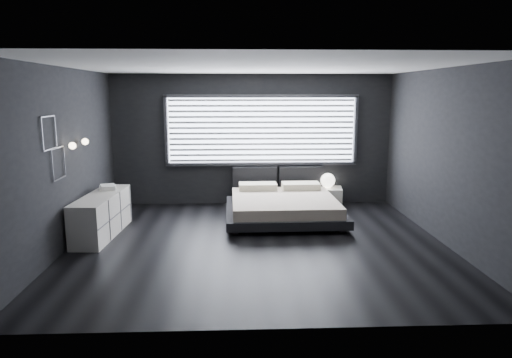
{
  "coord_description": "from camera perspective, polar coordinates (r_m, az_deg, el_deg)",
  "views": [
    {
      "loc": [
        -0.34,
        -7.09,
        2.41
      ],
      "look_at": [
        0.0,
        0.85,
        0.9
      ],
      "focal_mm": 32.0,
      "sensor_mm": 36.0,
      "label": 1
    }
  ],
  "objects": [
    {
      "name": "wall_art_lower",
      "position": [
        7.35,
        -23.44,
        1.82
      ],
      "size": [
        0.01,
        0.48,
        0.48
      ],
      "color": "#47474C",
      "rests_on": "ground"
    },
    {
      "name": "bed",
      "position": [
        8.81,
        3.43,
        -3.36
      ],
      "size": [
        2.22,
        2.12,
        0.57
      ],
      "color": "black",
      "rests_on": "ground"
    },
    {
      "name": "headboard",
      "position": [
        9.94,
        2.74,
        0.08
      ],
      "size": [
        1.96,
        0.16,
        0.52
      ],
      "color": "black",
      "rests_on": "ground"
    },
    {
      "name": "room",
      "position": [
        7.17,
        0.29,
        2.66
      ],
      "size": [
        6.04,
        6.0,
        2.8
      ],
      "color": "black",
      "rests_on": "ground"
    },
    {
      "name": "dresser",
      "position": [
        8.24,
        -18.69,
        -4.28
      ],
      "size": [
        0.61,
        1.79,
        0.71
      ],
      "color": "white",
      "rests_on": "ground"
    },
    {
      "name": "window",
      "position": [
        9.83,
        0.71,
        6.1
      ],
      "size": [
        4.14,
        0.09,
        1.52
      ],
      "color": "white",
      "rests_on": "ground"
    },
    {
      "name": "nightstand",
      "position": [
        10.03,
        8.76,
        -2.14
      ],
      "size": [
        0.73,
        0.64,
        0.39
      ],
      "primitive_type": "cube",
      "rotation": [
        0.0,
        0.0,
        -0.14
      ],
      "color": "white",
      "rests_on": "ground"
    },
    {
      "name": "sconce_far",
      "position": [
        8.18,
        -20.6,
        4.4
      ],
      "size": [
        0.18,
        0.11,
        0.11
      ],
      "color": "silver",
      "rests_on": "ground"
    },
    {
      "name": "sconce_near",
      "position": [
        7.62,
        -21.99,
        3.88
      ],
      "size": [
        0.18,
        0.11,
        0.11
      ],
      "color": "silver",
      "rests_on": "ground"
    },
    {
      "name": "orb_lamp",
      "position": [
        9.97,
        8.96,
        -0.17
      ],
      "size": [
        0.31,
        0.31,
        0.31
      ],
      "primitive_type": "sphere",
      "color": "white",
      "rests_on": "nightstand"
    },
    {
      "name": "book_stack",
      "position": [
        8.59,
        -18.05,
        -0.97
      ],
      "size": [
        0.36,
        0.43,
        0.08
      ],
      "color": "white",
      "rests_on": "dresser"
    },
    {
      "name": "wall_art_upper",
      "position": [
        7.07,
        -24.44,
        5.26
      ],
      "size": [
        0.01,
        0.48,
        0.48
      ],
      "color": "#47474C",
      "rests_on": "ground"
    }
  ]
}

